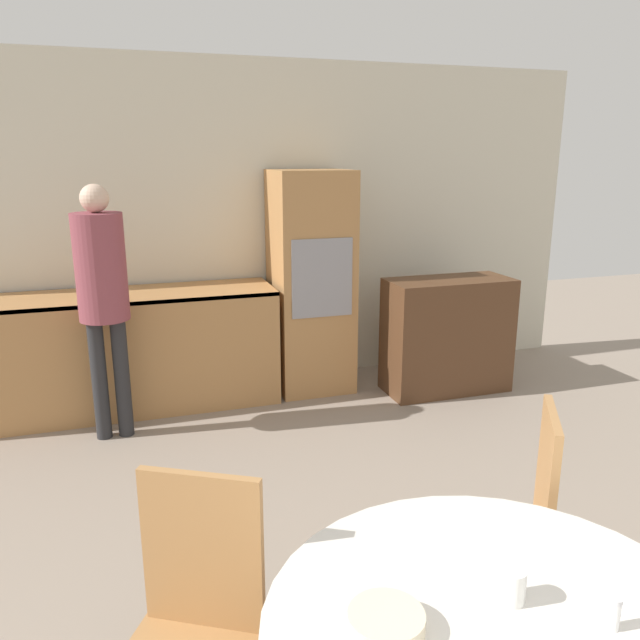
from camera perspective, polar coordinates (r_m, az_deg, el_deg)
The scene contains 10 objects.
wall_back at distance 5.14m, azimuth -7.75°, elevation 8.37°, with size 6.10×0.05×2.60m.
kitchen_counter at distance 4.89m, azimuth -18.30°, elevation -2.69°, with size 2.40×0.60×0.89m.
oven_unit at distance 5.00m, azimuth -0.84°, elevation 3.47°, with size 0.60×0.59×1.76m.
sideboard at distance 5.13m, azimuth 11.53°, elevation -1.38°, with size 1.00×0.45×0.92m.
chair_far_left at distance 2.07m, azimuth -11.48°, elevation -25.35°, with size 0.55×0.55×0.97m.
chair_far_right at distance 2.59m, azimuth 17.61°, elevation -16.80°, with size 0.55×0.55×0.97m.
person_standing at distance 4.26m, azimuth -19.29°, elevation 3.06°, with size 0.32×0.32×1.70m.
cup at distance 1.80m, azimuth 17.10°, elevation -22.16°, with size 0.07×0.07×0.09m.
bowl_near at distance 1.67m, azimuth 6.08°, elevation -25.78°, with size 0.19×0.19×0.05m.
salt_shaker at distance 1.80m, azimuth 25.26°, elevation -23.07°, with size 0.03×0.03×0.09m.
Camera 1 is at (-0.91, 0.13, 1.87)m, focal length 35.00 mm.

